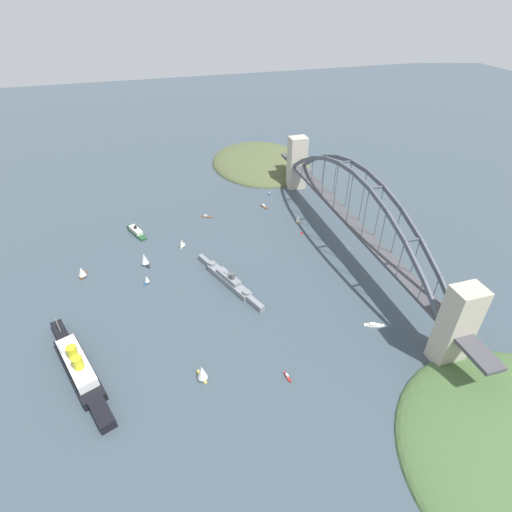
# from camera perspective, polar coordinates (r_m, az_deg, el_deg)

# --- Properties ---
(ground_plane) EXTENTS (1400.00, 1400.00, 0.00)m
(ground_plane) POSITION_cam_1_polar(r_m,az_deg,el_deg) (337.01, 13.01, 1.10)
(ground_plane) COLOR #3D4C56
(harbor_arch_bridge) EXTENTS (302.02, 17.33, 68.63)m
(harbor_arch_bridge) POSITION_cam_1_polar(r_m,az_deg,el_deg) (322.29, 13.67, 5.27)
(harbor_arch_bridge) COLOR #BCB29E
(harbor_arch_bridge) RESTS_ON ground
(headland_east_shore) EXTENTS (138.59, 113.55, 22.35)m
(headland_east_shore) POSITION_cam_1_polar(r_m,az_deg,el_deg) (485.77, 0.93, 13.03)
(headland_east_shore) COLOR #515B38
(headland_east_shore) RESTS_ON ground
(ocean_liner) EXTENTS (86.27, 39.42, 19.18)m
(ocean_liner) POSITION_cam_1_polar(r_m,az_deg,el_deg) (251.64, -24.03, -14.23)
(ocean_liner) COLOR black
(ocean_liner) RESTS_ON ground
(naval_cruiser) EXTENTS (73.49, 32.58, 17.44)m
(naval_cruiser) POSITION_cam_1_polar(r_m,az_deg,el_deg) (290.29, -3.84, -3.47)
(naval_cruiser) COLOR gray
(naval_cruiser) RESTS_ON ground
(harbor_ferry_steamer) EXTENTS (28.71, 16.17, 7.61)m
(harbor_ferry_steamer) POSITION_cam_1_polar(r_m,az_deg,el_deg) (361.10, -16.74, 3.38)
(harbor_ferry_steamer) COLOR #23512D
(harbor_ferry_steamer) RESTS_ON ground
(seaplane_taxiing_near_bridge) EXTENTS (9.53, 8.47, 4.91)m
(seaplane_taxiing_near_bridge) POSITION_cam_1_polar(r_m,az_deg,el_deg) (356.71, 15.57, 3.14)
(seaplane_taxiing_near_bridge) COLOR #B7B7B2
(seaplane_taxiing_near_bridge) RESTS_ON ground
(small_boat_0) EXTENTS (7.13, 5.66, 8.12)m
(small_boat_0) POSITION_cam_1_polar(r_m,az_deg,el_deg) (333.25, -10.54, 1.81)
(small_boat_0) COLOR silver
(small_boat_0) RESTS_ON ground
(small_boat_1) EXTENTS (6.18, 12.90, 1.87)m
(small_boat_1) POSITION_cam_1_polar(r_m,az_deg,el_deg) (270.44, 16.44, -9.42)
(small_boat_1) COLOR silver
(small_boat_1) RESTS_ON ground
(small_boat_2) EXTENTS (10.25, 7.66, 11.55)m
(small_boat_2) POSITION_cam_1_polar(r_m,az_deg,el_deg) (318.66, -15.63, -0.40)
(small_boat_2) COLOR black
(small_boat_2) RESTS_ON ground
(small_boat_3) EXTENTS (10.54, 7.16, 11.88)m
(small_boat_3) POSITION_cam_1_polar(r_m,az_deg,el_deg) (230.76, -7.71, -16.14)
(small_boat_3) COLOR gold
(small_boat_3) RESTS_ON ground
(small_boat_4) EXTENTS (10.98, 4.76, 2.23)m
(small_boat_4) POSITION_cam_1_polar(r_m,az_deg,el_deg) (388.82, 1.11, 7.13)
(small_boat_4) COLOR brown
(small_boat_4) RESTS_ON ground
(small_boat_5) EXTENTS (7.15, 3.43, 2.03)m
(small_boat_5) POSITION_cam_1_polar(r_m,az_deg,el_deg) (413.56, 1.92, 8.94)
(small_boat_5) COLOR #234C8C
(small_boat_5) RESTS_ON ground
(small_boat_6) EXTENTS (5.75, 5.63, 7.12)m
(small_boat_6) POSITION_cam_1_polar(r_m,az_deg,el_deg) (300.94, -15.35, -3.21)
(small_boat_6) COLOR #234C8C
(small_boat_6) RESTS_ON ground
(small_boat_7) EXTENTS (7.52, 2.04, 1.91)m
(small_boat_7) POSITION_cam_1_polar(r_m,az_deg,el_deg) (233.82, 4.50, -16.78)
(small_boat_7) COLOR #B2231E
(small_boat_7) RESTS_ON ground
(small_boat_8) EXTENTS (10.00, 7.20, 9.93)m
(small_boat_8) POSITION_cam_1_polar(r_m,az_deg,el_deg) (321.98, -23.63, -2.09)
(small_boat_8) COLOR brown
(small_boat_8) RESTS_ON ground
(small_boat_9) EXTENTS (6.60, 5.12, 8.34)m
(small_boat_9) POSITION_cam_1_polar(r_m,az_deg,el_deg) (363.00, 6.06, 5.28)
(small_boat_9) COLOR gold
(small_boat_9) RESTS_ON ground
(small_boat_10) EXTENTS (5.08, 9.71, 2.24)m
(small_boat_10) POSITION_cam_1_polar(r_m,az_deg,el_deg) (374.21, -7.12, 5.64)
(small_boat_10) COLOR brown
(small_boat_10) RESTS_ON ground
(channel_marker_buoy) EXTENTS (2.20, 2.20, 2.75)m
(channel_marker_buoy) POSITION_cam_1_polar(r_m,az_deg,el_deg) (348.67, 6.55, 3.34)
(channel_marker_buoy) COLOR red
(channel_marker_buoy) RESTS_ON ground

